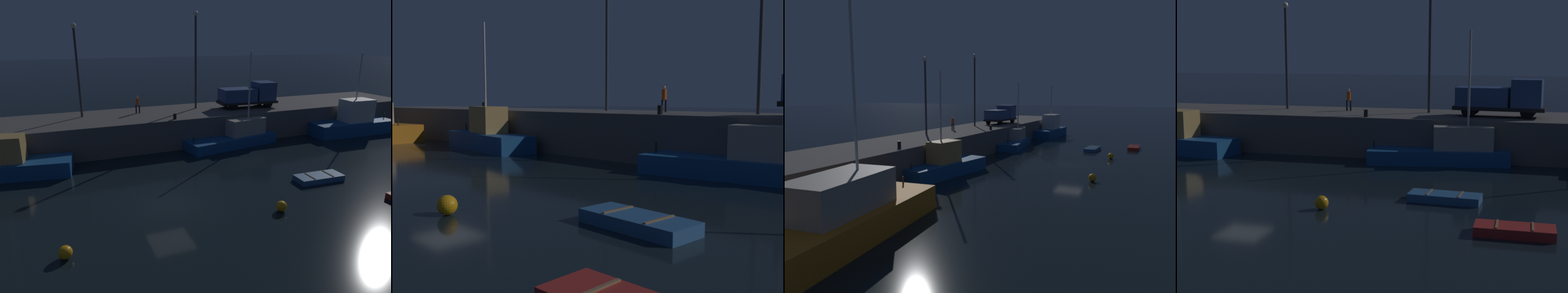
# 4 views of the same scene
# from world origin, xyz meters

# --- Properties ---
(ground_plane) EXTENTS (320.00, 320.00, 0.00)m
(ground_plane) POSITION_xyz_m (0.00, 0.00, 0.00)
(ground_plane) COLOR black
(pier_quay) EXTENTS (61.88, 7.00, 2.66)m
(pier_quay) POSITION_xyz_m (0.00, 13.04, 1.33)
(pier_quay) COLOR #5B5956
(pier_quay) RESTS_ON ground
(fishing_boat_white) EXTENTS (8.91, 3.75, 8.20)m
(fishing_boat_white) POSITION_xyz_m (9.21, 9.03, 0.82)
(fishing_boat_white) COLOR #195193
(fishing_boat_white) RESTS_ON ground
(fishing_boat_orange) EXTENTS (8.85, 3.77, 8.66)m
(fishing_boat_orange) POSITION_xyz_m (-9.18, 8.33, 0.96)
(fishing_boat_orange) COLOR #195193
(fishing_boat_orange) RESTS_ON ground
(dinghy_orange_near) EXTENTS (3.37, 1.50, 0.42)m
(dinghy_orange_near) POSITION_xyz_m (10.54, -0.36, 0.19)
(dinghy_orange_near) COLOR #2D6099
(dinghy_orange_near) RESTS_ON ground
(rowboat_white_mid) EXTENTS (3.00, 1.24, 0.42)m
(rowboat_white_mid) POSITION_xyz_m (13.81, -4.75, 0.19)
(rowboat_white_mid) COLOR #B22823
(rowboat_white_mid) RESTS_ON ground
(mooring_buoy_mid) EXTENTS (0.61, 0.61, 0.61)m
(mooring_buoy_mid) POSITION_xyz_m (5.52, -3.13, 0.31)
(mooring_buoy_mid) COLOR orange
(mooring_buoy_mid) RESTS_ON ground
(lamp_post_west) EXTENTS (0.44, 0.44, 7.85)m
(lamp_post_west) POSITION_xyz_m (-3.47, 14.05, 7.26)
(lamp_post_west) COLOR #38383D
(lamp_post_west) RESTS_ON pier_quay
(lamp_post_east) EXTENTS (0.44, 0.44, 9.04)m
(lamp_post_east) POSITION_xyz_m (7.31, 13.94, 7.87)
(lamp_post_east) COLOR #38383D
(lamp_post_east) RESTS_ON pier_quay
(utility_truck) EXTENTS (6.00, 2.59, 2.48)m
(utility_truck) POSITION_xyz_m (12.38, 12.42, 3.92)
(utility_truck) COLOR black
(utility_truck) RESTS_ON pier_quay
(dockworker) EXTENTS (0.42, 0.33, 1.59)m
(dockworker) POSITION_xyz_m (1.46, 13.76, 3.57)
(dockworker) COLOR black
(dockworker) RESTS_ON pier_quay
(bollard_central) EXTENTS (0.28, 0.28, 0.48)m
(bollard_central) POSITION_xyz_m (3.80, 10.07, 2.90)
(bollard_central) COLOR black
(bollard_central) RESTS_ON pier_quay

